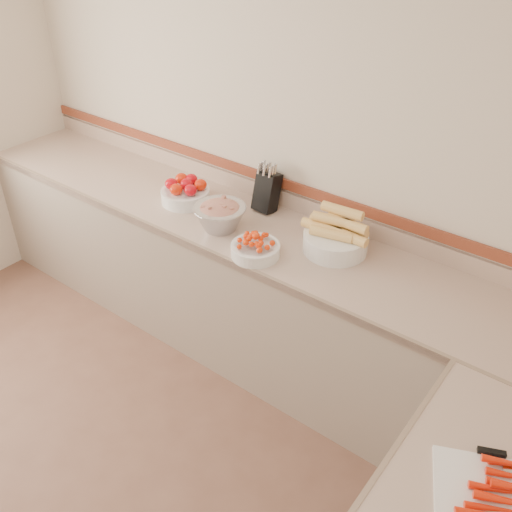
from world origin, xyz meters
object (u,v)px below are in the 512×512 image
Objects in this scene: tomato_bowl at (185,192)px; rhubarb_bowl at (220,215)px; cherry_tomato_bowl at (255,248)px; cutting_board at (506,499)px; knife_block at (267,191)px; corn_bowl at (336,237)px.

tomato_bowl is 0.39m from rhubarb_bowl.
cherry_tomato_bowl is 1.60m from cutting_board.
rhubarb_bowl is (0.37, -0.11, 0.02)m from tomato_bowl.
rhubarb_bowl is at bearing -102.71° from knife_block.
cherry_tomato_bowl is 0.48× the size of cutting_board.
knife_block reaches higher than tomato_bowl.
cherry_tomato_bowl is at bearing -17.07° from rhubarb_bowl.
knife_block is at bearing 119.63° from cherry_tomato_bowl.
knife_block is at bearing 77.29° from rhubarb_bowl.
knife_block is 1.03× the size of rhubarb_bowl.
rhubarb_bowl is (-0.07, -0.33, -0.04)m from knife_block.
knife_block is 0.34m from rhubarb_bowl.
cutting_board is at bearing -38.35° from corn_bowl.
corn_bowl reaches higher than cutting_board.
corn_bowl is at bearing 4.74° from tomato_bowl.
cutting_board is (1.17, -0.93, -0.06)m from corn_bowl.
cherry_tomato_bowl is at bearing 156.78° from cutting_board.
corn_bowl is 1.28× the size of rhubarb_bowl.
corn_bowl reaches higher than cherry_tomato_bowl.
tomato_bowl is at bearing -153.86° from knife_block.
cherry_tomato_bowl is 0.34m from rhubarb_bowl.
rhubarb_bowl is 0.55× the size of cutting_board.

